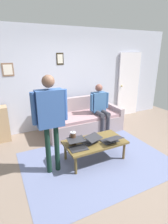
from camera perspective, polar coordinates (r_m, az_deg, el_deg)
ground_plane at (r=3.66m, az=7.13°, el=-15.87°), size 7.68×7.68×0.00m
area_rug at (r=3.68m, az=4.19°, el=-15.46°), size 2.83×2.04×0.01m
back_wall at (r=5.04m, az=-6.30°, el=10.45°), size 7.04×0.11×2.70m
interior_door at (r=6.13m, az=14.08°, el=8.43°), size 0.82×0.09×2.05m
couch at (r=4.83m, az=-0.44°, el=-2.66°), size 2.02×0.90×0.88m
coffee_table at (r=3.57m, az=3.51°, el=-9.94°), size 1.20×0.65×0.40m
laptop_left at (r=3.50m, az=2.34°, el=-8.89°), size 0.40×0.40×0.15m
laptop_center at (r=3.54m, az=8.67°, el=-8.84°), size 0.34×0.37×0.14m
laptop_right at (r=3.32m, az=-2.05°, el=-10.58°), size 0.35×0.38×0.14m
french_press at (r=3.42m, az=-3.53°, el=-8.23°), size 0.13×0.11×0.27m
side_shelf at (r=4.70m, az=-25.47°, el=-3.60°), size 0.42×0.32×0.86m
person_standing at (r=2.97m, az=-10.78°, el=-0.41°), size 0.60×0.20×1.74m
person_seated at (r=4.69m, az=5.15°, el=2.06°), size 0.55×0.51×1.28m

